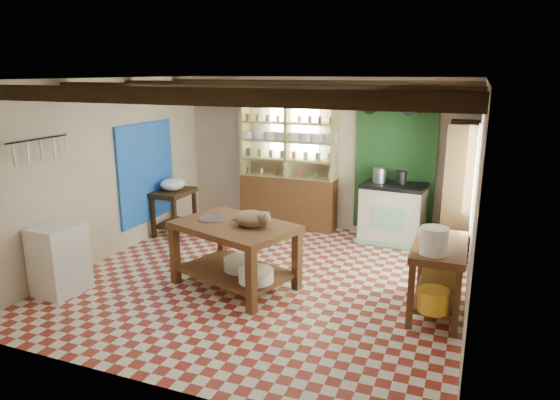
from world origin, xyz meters
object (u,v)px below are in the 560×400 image
at_px(work_table, 235,255).
at_px(prep_table, 174,212).
at_px(stove, 393,213).
at_px(cat, 252,219).
at_px(white_cabinet, 59,259).
at_px(right_counter, 437,278).

xyz_separation_m(work_table, prep_table, (-1.92, 1.56, -0.04)).
height_order(stove, prep_table, stove).
relative_size(prep_table, cat, 1.69).
height_order(stove, white_cabinet, stove).
relative_size(work_table, stove, 1.51).
bearing_deg(right_counter, white_cabinet, -165.20).
relative_size(stove, white_cabinet, 1.13).
height_order(white_cabinet, right_counter, white_cabinet).
height_order(work_table, right_counter, work_table).
distance_m(work_table, prep_table, 2.48).
xyz_separation_m(stove, prep_table, (-3.51, -0.93, -0.10)).
relative_size(work_table, white_cabinet, 1.70).
bearing_deg(white_cabinet, cat, 26.53).
bearing_deg(stove, cat, -113.28).
height_order(prep_table, white_cabinet, white_cabinet).
bearing_deg(stove, right_counter, -64.43).
bearing_deg(stove, prep_table, -160.55).
xyz_separation_m(work_table, stove, (1.59, 2.49, 0.06)).
bearing_deg(white_cabinet, stove, 47.94).
distance_m(white_cabinet, right_counter, 4.55).
distance_m(prep_table, cat, 2.75).
distance_m(white_cabinet, cat, 2.44).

